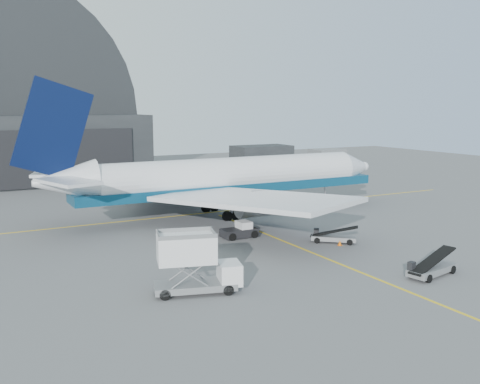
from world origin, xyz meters
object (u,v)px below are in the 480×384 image
pushback_tug (240,231)px  belt_loader_a (431,268)px  belt_loader_b (333,237)px  airliner (220,179)px  catering_truck (194,264)px

pushback_tug → belt_loader_a: belt_loader_a is taller
belt_loader_a → belt_loader_b: size_ratio=1.26×
airliner → belt_loader_a: airliner is taller
belt_loader_a → catering_truck: bearing=152.0°
airliner → belt_loader_a: 30.29m
catering_truck → airliner: bearing=75.7°
airliner → pushback_tug: (-3.07, -11.02, -4.04)m
airliner → belt_loader_a: bearing=-81.5°
pushback_tug → belt_loader_a: 20.11m
catering_truck → belt_loader_b: bearing=36.5°
belt_loader_a → belt_loader_b: belt_loader_a is taller
pushback_tug → belt_loader_a: bearing=-68.0°
catering_truck → pushback_tug: (10.93, 13.31, -1.56)m
airliner → belt_loader_b: (4.13, -17.40, -4.13)m
pushback_tug → belt_loader_b: 9.62m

